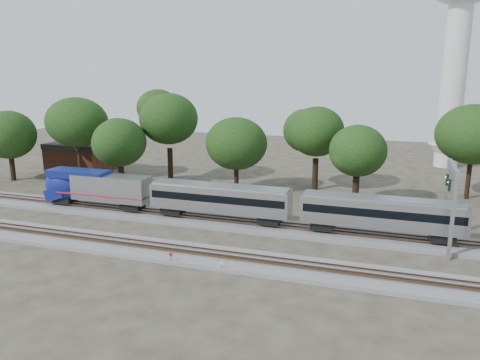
% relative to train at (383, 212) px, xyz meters
% --- Properties ---
extents(ground, '(160.00, 160.00, 0.00)m').
position_rel_train_xyz_m(ground, '(-20.60, -6.00, -3.05)').
color(ground, '#383328').
rests_on(ground, ground).
extents(track_far, '(160.00, 5.00, 0.73)m').
position_rel_train_xyz_m(track_far, '(-20.60, 0.00, -2.85)').
color(track_far, slate).
rests_on(track_far, ground).
extents(track_near, '(160.00, 5.00, 0.73)m').
position_rel_train_xyz_m(track_near, '(-20.60, -10.00, -2.85)').
color(track_near, slate).
rests_on(track_near, ground).
extents(train, '(84.95, 2.92, 4.31)m').
position_rel_train_xyz_m(train, '(0.00, 0.00, 0.00)').
color(train, '#B0B3B8').
rests_on(train, ground).
extents(switch_stand_red, '(0.37, 0.07, 1.15)m').
position_rel_train_xyz_m(switch_stand_red, '(-17.88, -12.33, -2.32)').
color(switch_stand_red, '#512D19').
rests_on(switch_stand_red, ground).
extents(switch_stand_white, '(0.30, 0.06, 0.94)m').
position_rel_train_xyz_m(switch_stand_white, '(-13.00, -12.40, -2.45)').
color(switch_stand_white, '#512D19').
rests_on(switch_stand_white, ground).
extents(switch_lever, '(0.56, 0.41, 0.30)m').
position_rel_train_xyz_m(switch_lever, '(-12.53, -12.09, -2.90)').
color(switch_lever, '#512D19').
rests_on(switch_lever, ground).
extents(signal_gantry, '(0.58, 6.90, 8.40)m').
position_rel_train_xyz_m(signal_gantry, '(6.07, 0.00, 3.07)').
color(signal_gantry, gray).
rests_on(signal_gantry, ground).
extents(brick_building, '(10.46, 7.47, 4.96)m').
position_rel_train_xyz_m(brick_building, '(-51.09, 19.64, -0.55)').
color(brick_building, brown).
rests_on(brick_building, ground).
extents(tree_0, '(7.43, 7.43, 10.47)m').
position_rel_train_xyz_m(tree_0, '(-56.80, 10.00, 4.24)').
color(tree_0, black).
rests_on(tree_0, ground).
extents(tree_1, '(9.34, 9.34, 13.17)m').
position_rel_train_xyz_m(tree_1, '(-47.05, 14.05, 6.12)').
color(tree_1, black).
rests_on(tree_1, ground).
extents(tree_2, '(7.09, 7.09, 10.00)m').
position_rel_train_xyz_m(tree_2, '(-37.11, 10.32, 3.90)').
color(tree_2, black).
rests_on(tree_2, ground).
extents(tree_3, '(10.06, 10.06, 14.19)m').
position_rel_train_xyz_m(tree_3, '(-32.45, 17.01, 6.84)').
color(tree_3, black).
rests_on(tree_3, ground).
extents(tree_4, '(7.17, 7.17, 10.11)m').
position_rel_train_xyz_m(tree_4, '(-20.56, 14.15, 3.98)').
color(tree_4, black).
rests_on(tree_4, ground).
extents(tree_5, '(8.72, 8.72, 12.29)m').
position_rel_train_xyz_m(tree_5, '(-10.03, 19.14, 5.51)').
color(tree_5, black).
rests_on(tree_5, ground).
extents(tree_6, '(7.40, 7.40, 10.43)m').
position_rel_train_xyz_m(tree_6, '(-3.65, 11.98, 4.21)').
color(tree_6, black).
rests_on(tree_6, ground).
extents(tree_7, '(9.00, 9.00, 12.69)m').
position_rel_train_xyz_m(tree_7, '(10.58, 20.58, 5.79)').
color(tree_7, black).
rests_on(tree_7, ground).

